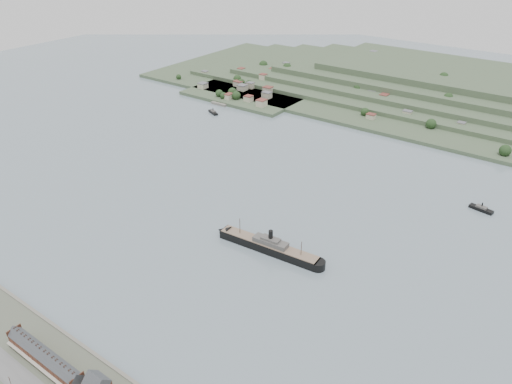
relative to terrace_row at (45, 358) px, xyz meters
The scene contains 7 objects.
ground 168.46m from the terrace_row, 86.59° to the left, with size 1400.00×1400.00×0.00m, color slate.
terrace_row is the anchor object (origin of this frame).
far_peninsula 562.42m from the terrace_row, 86.14° to the left, with size 760.00×309.00×30.00m.
steamship 156.17m from the terrace_row, 78.35° to the left, with size 87.00×16.34×20.86m.
tugboat 159.16m from the terrace_row, 74.99° to the left, with size 13.55×3.85×6.07m.
ferry_west 388.58m from the terrace_row, 117.77° to the left, with size 18.08×11.80×6.61m.
ferry_east 329.78m from the terrace_row, 65.03° to the left, with size 19.33×8.35×7.02m.
Camera 1 is at (186.53, -251.57, 205.60)m, focal length 35.00 mm.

